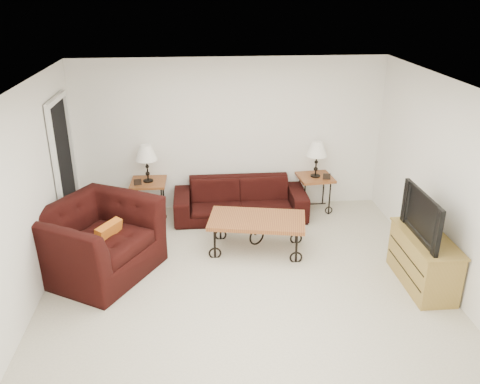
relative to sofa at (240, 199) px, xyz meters
name	(u,v)px	position (x,y,z in m)	size (l,w,h in m)	color
ground	(245,286)	(-0.12, -2.02, -0.31)	(5.00, 5.00, 0.00)	beige
wall_back	(230,135)	(-0.12, 0.48, 0.94)	(5.00, 0.02, 2.50)	white
wall_front	(280,335)	(-0.12, -4.52, 0.94)	(5.00, 0.02, 2.50)	white
wall_left	(25,203)	(-2.62, -2.02, 0.94)	(0.02, 5.00, 2.50)	white
wall_right	(451,188)	(2.38, -2.02, 0.94)	(0.02, 5.00, 2.50)	white
ceiling	(246,88)	(-0.12, -2.02, 2.19)	(5.00, 5.00, 0.00)	white
doorway	(65,171)	(-2.59, -0.37, 0.71)	(0.08, 0.94, 2.04)	black
sofa	(240,199)	(0.00, 0.00, 0.00)	(2.12, 0.83, 0.62)	black
side_table_left	(150,199)	(-1.47, 0.18, -0.01)	(0.56, 0.56, 0.61)	brown
side_table_right	(314,193)	(1.26, 0.18, -0.01)	(0.55, 0.55, 0.60)	brown
lamp_left	(147,163)	(-1.47, 0.18, 0.60)	(0.34, 0.34, 0.61)	black
lamp_right	(316,159)	(1.26, 0.18, 0.59)	(0.34, 0.34, 0.60)	black
photo_frame_left	(138,182)	(-1.62, 0.03, 0.35)	(0.12, 0.02, 0.10)	black
photo_frame_right	(327,176)	(1.41, 0.03, 0.34)	(0.12, 0.02, 0.10)	black
coffee_table	(257,234)	(0.14, -1.11, -0.06)	(1.34, 0.72, 0.50)	brown
armchair	(97,240)	(-1.99, -1.50, 0.16)	(1.43, 1.25, 0.93)	black
throw_pillow	(108,238)	(-1.84, -1.55, 0.21)	(0.42, 0.11, 0.42)	#B54617
tv_stand	(423,261)	(2.11, -2.16, 0.03)	(0.47, 1.12, 0.67)	olive
television	(429,215)	(2.09, -2.16, 0.65)	(1.01, 0.13, 0.58)	black
backpack	(299,207)	(0.92, -0.23, -0.07)	(0.37, 0.28, 0.47)	black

